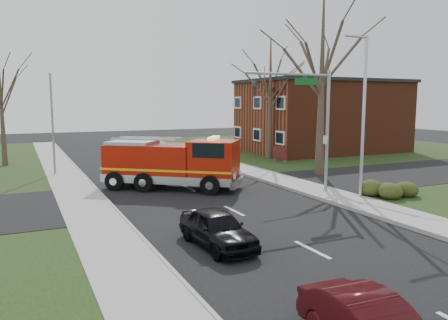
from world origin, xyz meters
name	(u,v)px	position (x,y,z in m)	size (l,w,h in m)	color
ground	(234,211)	(0.00, 0.00, 0.00)	(120.00, 120.00, 0.00)	black
sidewalk_right	(339,197)	(6.20, 0.00, 0.07)	(2.40, 80.00, 0.15)	gray
sidewalk_left	(98,225)	(-6.20, 0.00, 0.07)	(2.40, 80.00, 0.15)	gray
brick_building	(322,116)	(19.00, 18.00, 3.66)	(15.40, 10.40, 7.25)	maroon
health_center_sign	(280,153)	(10.50, 12.50, 0.88)	(0.12, 2.00, 1.40)	#4B1311
hedge_corner	(393,187)	(9.00, -1.00, 0.58)	(2.80, 2.00, 0.90)	#2C3413
bare_tree_near	(322,66)	(9.50, 6.00, 7.41)	(6.00, 6.00, 12.00)	#3E2D24
bare_tree_far	(270,85)	(11.00, 15.00, 6.49)	(5.25, 5.25, 10.50)	#3E2D24
bare_tree_left	(1,96)	(-10.00, 20.00, 5.56)	(4.50, 4.50, 9.00)	#3E2D24
traffic_signal_mast	(309,109)	(5.21, 1.50, 4.71)	(5.29, 0.18, 6.80)	gray
streetlight_pole	(363,112)	(7.14, -0.50, 4.55)	(1.48, 0.16, 8.40)	#B7BABF
utility_pole_far	(53,125)	(-6.80, 14.00, 3.50)	(0.14, 0.14, 7.00)	gray
fire_engine	(174,165)	(-0.81, 6.33, 1.42)	(7.74, 6.83, 3.13)	#A11407
parked_car_maroon	(217,228)	(-2.80, -4.26, 0.66)	(1.56, 3.87, 1.32)	black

